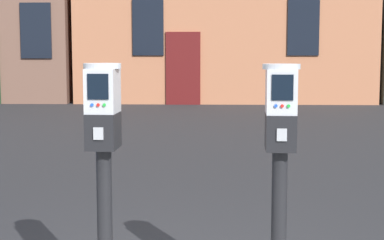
{
  "coord_description": "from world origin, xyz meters",
  "views": [
    {
      "loc": [
        0.42,
        -3.65,
        1.62
      ],
      "look_at": [
        0.3,
        -0.01,
        1.2
      ],
      "focal_mm": 57.98,
      "sensor_mm": 36.0,
      "label": 1
    }
  ],
  "objects": [
    {
      "name": "parking_meter_twin_adjacent",
      "position": [
        0.81,
        -0.11,
        1.1
      ],
      "size": [
        0.22,
        0.26,
        1.39
      ],
      "rotation": [
        0.0,
        0.0,
        -1.61
      ],
      "color": "black",
      "rests_on": "sidewalk_slab"
    },
    {
      "name": "parking_meter_near_kerb",
      "position": [
        -0.22,
        -0.11,
        1.1
      ],
      "size": [
        0.22,
        0.26,
        1.4
      ],
      "rotation": [
        0.0,
        0.0,
        -1.61
      ],
      "color": "black",
      "rests_on": "sidewalk_slab"
    }
  ]
}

